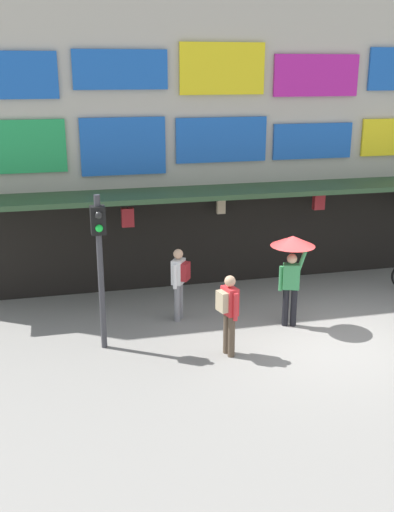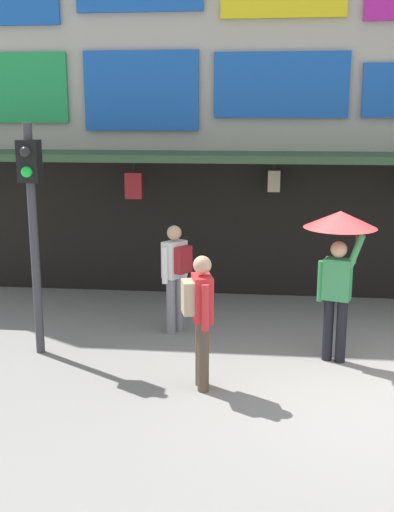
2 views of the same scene
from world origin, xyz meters
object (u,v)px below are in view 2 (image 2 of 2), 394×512
object	(u,v)px
pedestrian_with_umbrella	(339,244)
traffic_light_near	(32,203)
pedestrian_in_blue	(176,271)
pedestrian_in_red	(200,312)

from	to	relation	value
pedestrian_with_umbrella	traffic_light_near	bearing A→B (deg)	-178.12
pedestrian_in_blue	pedestrian_in_red	world-z (taller)	same
traffic_light_near	pedestrian_with_umbrella	world-z (taller)	traffic_light_near
pedestrian_in_blue	pedestrian_in_red	bearing A→B (deg)	-73.60
pedestrian_in_red	pedestrian_with_umbrella	bearing A→B (deg)	31.24
pedestrian_in_blue	pedestrian_with_umbrella	xyz separation A→B (m)	(2.31, -0.90, 0.66)
traffic_light_near	pedestrian_in_red	size ratio (longest dim) A/B	1.90
pedestrian_in_blue	pedestrian_with_umbrella	world-z (taller)	pedestrian_with_umbrella
traffic_light_near	pedestrian_in_blue	size ratio (longest dim) A/B	1.90
pedestrian_in_red	pedestrian_in_blue	bearing A→B (deg)	106.40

